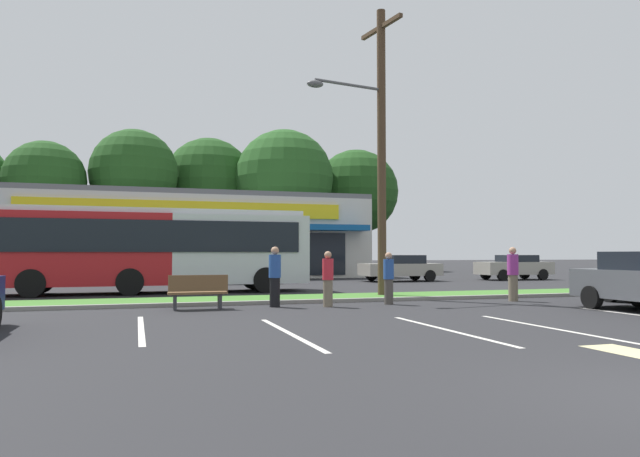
# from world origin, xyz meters

# --- Properties ---
(grass_median) EXTENTS (56.00, 2.20, 0.12)m
(grass_median) POSITION_xyz_m (0.00, 14.00, 0.06)
(grass_median) COLOR #427A2D
(grass_median) RESTS_ON ground_plane
(curb_lip) EXTENTS (56.00, 0.24, 0.12)m
(curb_lip) POSITION_xyz_m (0.00, 12.78, 0.06)
(curb_lip) COLOR gray
(curb_lip) RESTS_ON ground_plane
(parking_stripe_0) EXTENTS (0.12, 4.80, 0.01)m
(parking_stripe_0) POSITION_xyz_m (-5.66, 7.92, 0.00)
(parking_stripe_0) COLOR silver
(parking_stripe_0) RESTS_ON ground_plane
(parking_stripe_1) EXTENTS (0.12, 4.80, 0.01)m
(parking_stripe_1) POSITION_xyz_m (-2.94, 6.40, 0.00)
(parking_stripe_1) COLOR silver
(parking_stripe_1) RESTS_ON ground_plane
(parking_stripe_2) EXTENTS (0.12, 4.80, 0.01)m
(parking_stripe_2) POSITION_xyz_m (0.20, 5.92, 0.00)
(parking_stripe_2) COLOR silver
(parking_stripe_2) RESTS_ON ground_plane
(parking_stripe_3) EXTENTS (0.12, 4.80, 0.01)m
(parking_stripe_3) POSITION_xyz_m (2.38, 5.57, 0.00)
(parking_stripe_3) COLOR silver
(parking_stripe_3) RESTS_ON ground_plane
(lot_arrow) EXTENTS (0.70, 1.60, 0.01)m
(lot_arrow) POSITION_xyz_m (1.59, 2.66, 0.00)
(lot_arrow) COLOR beige
(lot_arrow) RESTS_ON ground_plane
(storefront_building) EXTENTS (23.13, 12.42, 5.35)m
(storefront_building) POSITION_xyz_m (-2.93, 35.54, 2.68)
(storefront_building) COLOR beige
(storefront_building) RESTS_ON ground_plane
(tree_mid_left) EXTENTS (5.86, 5.86, 9.81)m
(tree_mid_left) POSITION_xyz_m (-12.26, 42.11, 6.86)
(tree_mid_left) COLOR #473323
(tree_mid_left) RESTS_ON ground_plane
(tree_mid) EXTENTS (6.79, 6.79, 11.26)m
(tree_mid) POSITION_xyz_m (-6.04, 43.16, 7.85)
(tree_mid) COLOR #473323
(tree_mid) RESTS_ON ground_plane
(tree_mid_right) EXTENTS (7.72, 7.72, 11.58)m
(tree_mid_right) POSITION_xyz_m (0.15, 46.54, 7.71)
(tree_mid_right) COLOR #473323
(tree_mid_right) RESTS_ON ground_plane
(tree_right) EXTENTS (8.33, 8.33, 12.04)m
(tree_right) POSITION_xyz_m (6.12, 43.34, 7.87)
(tree_right) COLOR #473323
(tree_right) RESTS_ON ground_plane
(tree_far_right) EXTENTS (7.64, 7.64, 10.96)m
(tree_far_right) POSITION_xyz_m (13.19, 44.78, 7.13)
(tree_far_right) COLOR #473323
(tree_far_right) RESTS_ON ground_plane
(utility_pole) EXTENTS (3.12, 2.39, 10.07)m
(utility_pole) POSITION_xyz_m (2.18, 13.99, 5.38)
(utility_pole) COLOR #4C3826
(utility_pole) RESTS_ON ground_plane
(city_bus) EXTENTS (11.99, 2.76, 3.25)m
(city_bus) POSITION_xyz_m (-5.10, 19.09, 1.77)
(city_bus) COLOR #AD191E
(city_bus) RESTS_ON ground_plane
(bus_stop_bench) EXTENTS (1.60, 0.45, 0.95)m
(bus_stop_bench) POSITION_xyz_m (-4.15, 11.77, 0.50)
(bus_stop_bench) COLOR brown
(bus_stop_bench) RESTS_ON ground_plane
(car_1) EXTENTS (4.36, 2.02, 1.45)m
(car_1) POSITION_xyz_m (8.27, 25.10, 0.75)
(car_1) COLOR #9E998C
(car_1) RESTS_ON ground_plane
(car_2) EXTENTS (4.36, 1.86, 1.38)m
(car_2) POSITION_xyz_m (-1.14, 25.29, 0.72)
(car_2) COLOR slate
(car_2) RESTS_ON ground_plane
(car_5) EXTENTS (4.37, 1.89, 1.45)m
(car_5) POSITION_xyz_m (15.47, 24.82, 0.76)
(car_5) COLOR #9E998C
(car_5) RESTS_ON ground_plane
(pedestrian_near_bench) EXTENTS (0.32, 0.32, 1.60)m
(pedestrian_near_bench) POSITION_xyz_m (-0.48, 11.49, 0.81)
(pedestrian_near_bench) COLOR #726651
(pedestrian_near_bench) RESTS_ON ground_plane
(pedestrian_by_pole) EXTENTS (0.35, 0.35, 1.75)m
(pedestrian_by_pole) POSITION_xyz_m (5.85, 11.60, 0.88)
(pedestrian_by_pole) COLOR #726651
(pedestrian_by_pole) RESTS_ON ground_plane
(pedestrian_mid) EXTENTS (0.35, 0.35, 1.73)m
(pedestrian_mid) POSITION_xyz_m (-1.96, 11.90, 0.87)
(pedestrian_mid) COLOR black
(pedestrian_mid) RESTS_ON ground_plane
(pedestrian_far) EXTENTS (0.32, 0.32, 1.57)m
(pedestrian_far) POSITION_xyz_m (1.52, 11.70, 0.79)
(pedestrian_far) COLOR #47423D
(pedestrian_far) RESTS_ON ground_plane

